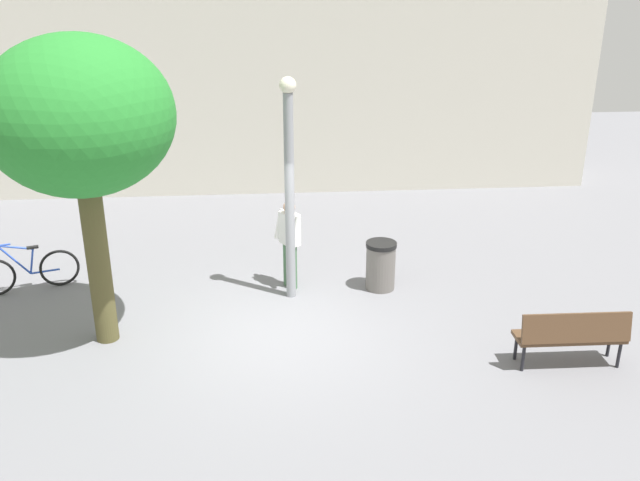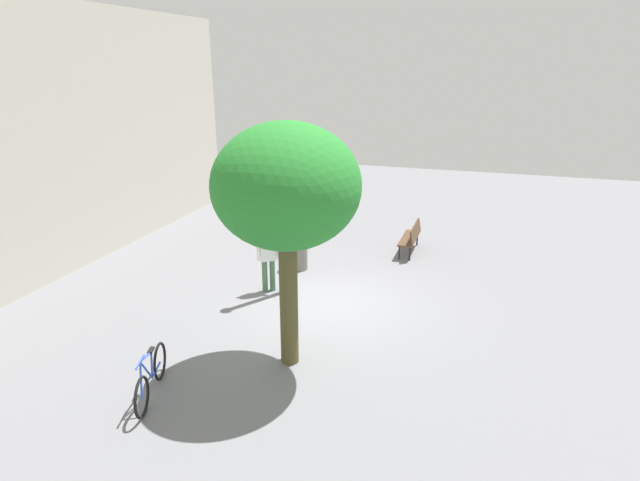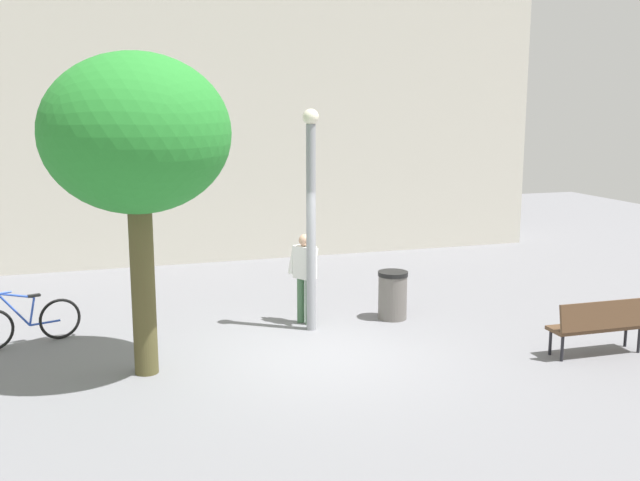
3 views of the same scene
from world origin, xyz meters
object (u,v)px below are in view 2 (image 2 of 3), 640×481
bicycle_blue (151,377)px  person_by_lamppost (268,256)px  lamppost (281,212)px  park_bench (412,236)px  plaza_tree (286,188)px  trash_bin (298,254)px

bicycle_blue → person_by_lamppost: bearing=-2.6°
lamppost → park_bench: size_ratio=2.43×
lamppost → plaza_tree: (-2.99, -1.32, 1.36)m
park_bench → bicycle_blue: size_ratio=0.93×
park_bench → trash_bin: (-2.34, 2.90, -0.09)m
plaza_tree → trash_bin: plaza_tree is taller
park_bench → plaza_tree: size_ratio=0.34×
lamppost → trash_bin: (1.65, 0.19, -1.71)m
bicycle_blue → lamppost: bearing=-7.3°
plaza_tree → lamppost: bearing=23.8°
bicycle_blue → trash_bin: bicycle_blue is taller
bicycle_blue → park_bench: bearing=-20.8°
plaza_tree → park_bench: bearing=-11.3°
lamppost → park_bench: bearing=-34.2°
person_by_lamppost → plaza_tree: 4.29m
lamppost → person_by_lamppost: (-0.00, 0.40, -1.20)m
park_bench → plaza_tree: 7.72m
lamppost → person_by_lamppost: bearing=90.1°
lamppost → plaza_tree: 3.54m
park_bench → trash_bin: size_ratio=1.77×
plaza_tree → bicycle_blue: (-1.81, 1.93, -3.14)m
lamppost → park_bench: (3.99, -2.72, -1.62)m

